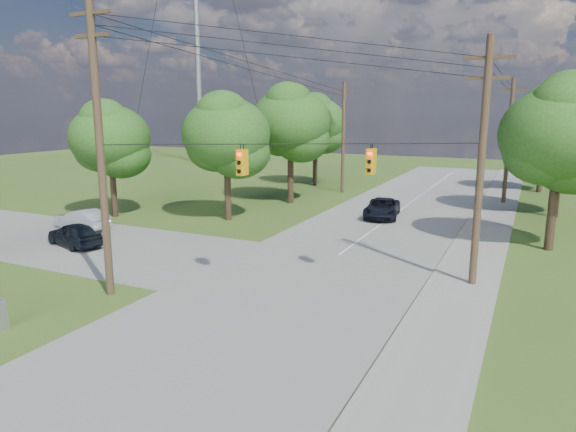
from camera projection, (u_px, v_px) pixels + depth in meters
The scene contains 19 objects.
ground at pixel (196, 316), 19.13m from camera, with size 140.00×140.00×0.00m, color #3C5A1E.
main_road at pixel (300, 283), 22.69m from camera, with size 10.00×100.00×0.03m, color gray.
sidewalk_east at pixel (457, 307), 19.84m from camera, with size 2.60×100.00×0.12m, color gray.
pole_sw at pixel (100, 144), 20.16m from camera, with size 2.00×0.32×12.00m.
pole_ne at pixel (481, 161), 21.30m from camera, with size 2.00×0.32×10.50m.
pole_north_e at pixel (509, 141), 40.78m from camera, with size 2.00×0.32×10.00m.
pole_north_w at pixel (343, 137), 46.68m from camera, with size 2.00×0.32×10.00m.
power_lines at pixel (344, 78), 26.81m from camera, with size 13.93×29.62×4.93m.
traffic_signals at pixel (307, 161), 20.83m from camera, with size 4.91×3.27×1.05m.
tree_w_near at pixel (226, 134), 34.55m from camera, with size 6.00×6.00×8.40m.
tree_w_mid at pixel (291, 122), 41.05m from camera, with size 6.40×6.40×9.22m.
tree_w_far at pixel (316, 123), 50.79m from camera, with size 6.00×6.00×8.73m.
tree_e_near at pixel (560, 135), 26.89m from camera, with size 6.20×6.20×8.81m.
tree_e_mid at pixel (564, 119), 35.37m from camera, with size 6.60×6.60×9.64m.
tree_e_far at pixel (545, 128), 46.58m from camera, with size 5.80×5.80×8.32m.
tree_cross_n at pixel (110, 138), 35.80m from camera, with size 5.60×5.60×7.91m.
car_cross_dark at pixel (74, 234), 28.70m from camera, with size 1.60×3.98×1.36m, color black.
car_cross_silver at pixel (82, 219), 32.69m from camera, with size 1.40×4.02×1.33m, color silver.
car_main_north at pixel (382, 208), 36.34m from camera, with size 2.22×4.81×1.34m, color black.
Camera 1 is at (10.88, -14.70, 7.57)m, focal length 32.00 mm.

